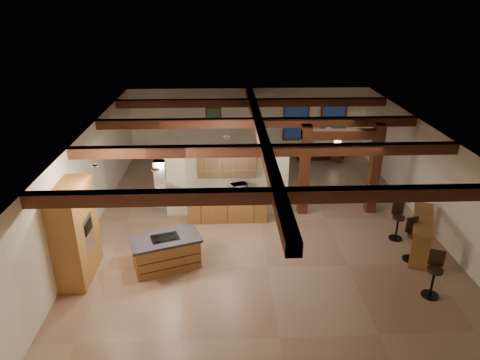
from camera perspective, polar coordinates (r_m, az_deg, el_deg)
The scene contains 23 objects.
ground at distance 13.34m, azimuth 2.64°, elevation -5.39°, with size 12.00×12.00×0.00m, color tan.
room_walls at distance 12.58m, azimuth 2.79°, elevation 1.73°, with size 12.00×12.00×12.00m.
ceiling_beams at distance 12.25m, azimuth 2.88°, elevation 5.99°, with size 10.00×12.00×0.28m.
timber_posts at distance 13.49m, azimuth 13.26°, elevation 2.56°, with size 2.50×0.30×2.90m.
partition_wall at distance 13.26m, azimuth -1.75°, elevation -0.27°, with size 3.80×0.18×2.20m, color white.
pantry_cabinet at distance 11.05m, azimuth -21.08°, elevation -6.54°, with size 0.67×1.60×2.40m.
back_counter at distance 13.18m, azimuth -1.70°, elevation -3.44°, with size 2.50×0.66×0.94m.
upper_display_cabinet at distance 12.80m, azimuth -1.79°, elevation 2.47°, with size 1.80×0.36×0.95m.
range_hood at distance 10.51m, azimuth -10.32°, elevation -3.20°, with size 1.10×1.10×1.40m.
back_windows at distance 18.66m, azimuth 9.90°, elevation 7.77°, with size 2.70×0.07×1.70m.
framed_art at distance 18.21m, azimuth -3.56°, elevation 8.34°, with size 0.65×0.05×0.85m.
recessed_cans at distance 10.44m, azimuth -10.18°, elevation 3.14°, with size 3.16×2.46×0.03m.
kitchen_island at distance 11.18m, azimuth -9.82°, elevation -9.41°, with size 1.93×1.43×0.86m.
dining_table at distance 15.88m, azimuth 2.12°, elevation 0.89°, with size 1.94×1.08×0.68m, color #381E0E.
sofa at distance 18.64m, azimuth 10.48°, elevation 3.81°, with size 1.97×0.77×0.58m, color black.
microwave at distance 12.92m, azimuth -0.14°, elevation -1.05°, with size 0.47×0.32×0.26m, color silver.
bar_counter at distance 12.45m, azimuth 23.07°, elevation -6.03°, with size 1.26×1.99×1.03m.
side_table at distance 18.42m, azimuth 12.75°, elevation 3.40°, with size 0.48×0.48×0.59m, color #422710.
table_lamp at distance 18.24m, azimuth 12.90°, elevation 5.04°, with size 0.31×0.31×0.37m.
bar_stool_a at distance 10.93m, azimuth 24.45°, elevation -11.35°, with size 0.43×0.44×1.13m.
bar_stool_b at distance 12.07m, azimuth 22.03°, elevation -7.35°, with size 0.42×0.44×1.17m.
bar_stool_c at distance 12.94m, azimuth 20.26°, elevation -5.15°, with size 0.38×0.38×1.09m.
dining_chairs at distance 15.78m, azimuth 2.13°, elevation 1.85°, with size 1.93×1.93×1.24m.
Camera 1 is at (-1.07, -11.64, 6.43)m, focal length 32.00 mm.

